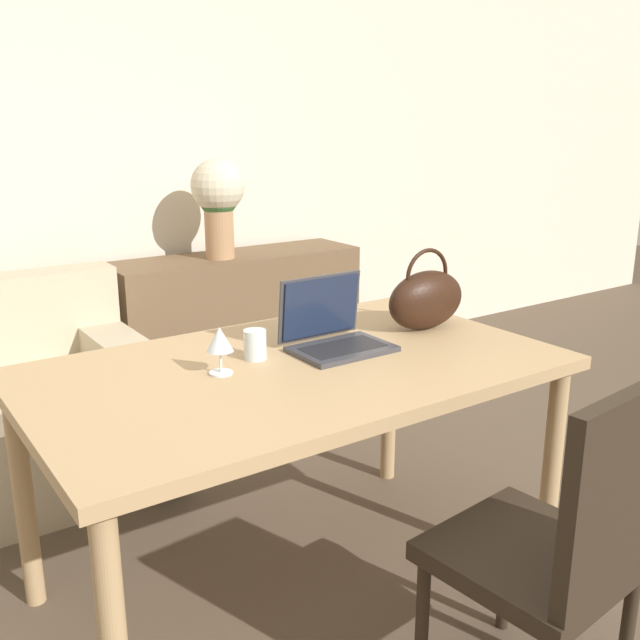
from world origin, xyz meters
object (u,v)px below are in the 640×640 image
(flower_vase, at_px, (218,196))
(handbag, at_px, (426,299))
(chair, at_px, (562,541))
(drinking_glass, at_px, (255,345))
(wine_glass, at_px, (220,341))
(laptop, at_px, (332,329))

(flower_vase, bearing_deg, handbag, -90.98)
(chair, xyz_separation_m, drinking_glass, (-0.32, 0.90, 0.32))
(wine_glass, bearing_deg, drinking_glass, 22.20)
(laptop, height_order, wine_glass, laptop)
(laptop, distance_m, handbag, 0.39)
(drinking_glass, distance_m, flower_vase, 1.73)
(laptop, bearing_deg, handbag, -2.11)
(laptop, height_order, handbag, handbag)
(flower_vase, bearing_deg, laptop, -104.64)
(chair, distance_m, drinking_glass, 1.01)
(flower_vase, bearing_deg, chair, -98.18)
(chair, bearing_deg, laptop, 88.45)
(chair, xyz_separation_m, laptop, (-0.06, 0.86, 0.33))
(drinking_glass, bearing_deg, chair, -70.26)
(drinking_glass, relative_size, handbag, 0.29)
(wine_glass, distance_m, flower_vase, 1.84)
(laptop, height_order, flower_vase, flower_vase)
(drinking_glass, relative_size, flower_vase, 0.17)
(chair, bearing_deg, handbag, 63.20)
(laptop, xyz_separation_m, wine_glass, (-0.41, -0.02, 0.04))
(laptop, relative_size, drinking_glass, 3.37)
(wine_glass, xyz_separation_m, flower_vase, (0.83, 1.63, 0.22))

